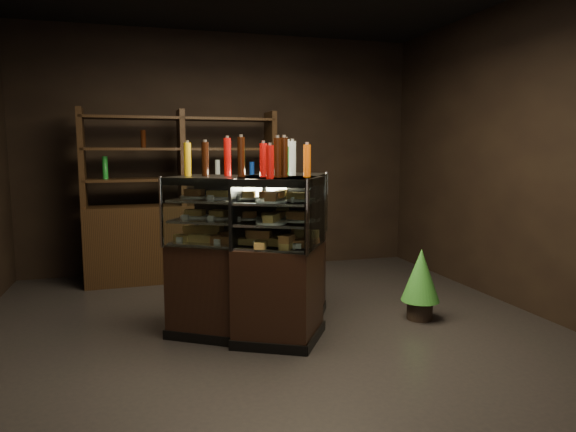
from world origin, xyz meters
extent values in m
plane|color=black|center=(0.00, 0.00, 0.00)|extent=(5.00, 5.00, 0.00)
cube|color=black|center=(0.00, 2.50, 1.50)|extent=(5.00, 0.02, 3.00)
cube|color=black|center=(0.00, -2.50, 1.50)|extent=(5.00, 0.02, 3.00)
cube|color=black|center=(2.50, 0.00, 1.50)|extent=(0.02, 5.00, 3.00)
cube|color=black|center=(0.13, 0.09, 0.39)|extent=(1.07, 1.33, 0.78)
cube|color=black|center=(0.13, 0.09, 0.04)|extent=(1.10, 1.37, 0.08)
cube|color=black|center=(0.13, 0.09, 1.30)|extent=(1.07, 1.33, 0.06)
cube|color=silver|center=(0.13, 0.09, 0.79)|extent=(1.00, 1.26, 0.02)
cube|color=silver|center=(0.13, 0.09, 0.97)|extent=(1.00, 1.26, 0.02)
cube|color=silver|center=(0.13, 0.09, 1.13)|extent=(1.00, 1.26, 0.02)
cube|color=white|center=(0.40, -0.05, 1.05)|extent=(0.54, 1.06, 0.55)
cylinder|color=silver|center=(0.66, 0.49, 1.05)|extent=(0.03, 0.03, 0.57)
cylinder|color=silver|center=(0.13, -0.57, 1.05)|extent=(0.03, 0.03, 0.57)
cube|color=black|center=(-0.22, 0.00, 0.39)|extent=(1.32, 1.14, 0.78)
cube|color=black|center=(-0.22, 0.00, 0.04)|extent=(1.36, 1.17, 0.08)
cube|color=black|center=(-0.22, 0.00, 1.30)|extent=(1.32, 1.14, 0.06)
cube|color=silver|center=(-0.22, 0.00, 0.79)|extent=(1.26, 1.07, 0.02)
cube|color=silver|center=(-0.22, 0.00, 0.97)|extent=(1.26, 1.07, 0.02)
cube|color=silver|center=(-0.22, 0.00, 1.13)|extent=(1.26, 1.07, 0.02)
cube|color=white|center=(-0.38, -0.26, 1.05)|extent=(1.01, 0.64, 0.55)
cylinder|color=silver|center=(0.13, -0.57, 1.05)|extent=(0.03, 0.03, 0.57)
cylinder|color=silver|center=(-0.88, 0.06, 1.05)|extent=(0.03, 0.03, 0.57)
cube|color=#D18F4B|center=(-0.07, -0.37, 0.82)|extent=(0.16, 0.20, 0.06)
cube|color=#D18F4B|center=(0.01, -0.22, 0.82)|extent=(0.16, 0.20, 0.06)
cube|color=#D18F4B|center=(0.08, -0.07, 0.82)|extent=(0.16, 0.20, 0.06)
cube|color=#D18F4B|center=(0.16, 0.08, 0.82)|extent=(0.16, 0.20, 0.06)
cube|color=#D18F4B|center=(0.23, 0.23, 0.82)|extent=(0.16, 0.20, 0.06)
cube|color=#D18F4B|center=(0.31, 0.38, 0.82)|extent=(0.16, 0.20, 0.06)
cube|color=#D18F4B|center=(0.38, 0.52, 0.82)|extent=(0.16, 0.20, 0.06)
cylinder|color=white|center=(-0.07, -0.31, 0.99)|extent=(0.24, 0.24, 0.01)
cube|color=#D18F4B|center=(-0.07, -0.31, 1.02)|extent=(0.15, 0.19, 0.05)
cylinder|color=white|center=(0.03, -0.11, 0.99)|extent=(0.24, 0.24, 0.01)
cube|color=#D18F4B|center=(0.03, -0.11, 1.02)|extent=(0.15, 0.19, 0.05)
cylinder|color=white|center=(0.13, 0.09, 0.99)|extent=(0.24, 0.24, 0.01)
cube|color=#D18F4B|center=(0.13, 0.09, 1.02)|extent=(0.15, 0.19, 0.05)
cylinder|color=white|center=(0.23, 0.29, 0.99)|extent=(0.24, 0.24, 0.01)
cube|color=#D18F4B|center=(0.23, 0.29, 1.02)|extent=(0.15, 0.19, 0.05)
cylinder|color=white|center=(0.33, 0.50, 0.99)|extent=(0.24, 0.24, 0.01)
cube|color=#D18F4B|center=(0.33, 0.50, 1.02)|extent=(0.15, 0.19, 0.05)
cylinder|color=white|center=(-0.07, -0.31, 1.15)|extent=(0.24, 0.24, 0.02)
cube|color=#D18F4B|center=(-0.07, -0.31, 1.19)|extent=(0.15, 0.19, 0.05)
cylinder|color=white|center=(0.03, -0.11, 1.15)|extent=(0.24, 0.24, 0.02)
cube|color=#D18F4B|center=(0.03, -0.11, 1.19)|extent=(0.15, 0.19, 0.05)
cylinder|color=white|center=(0.13, 0.09, 1.15)|extent=(0.24, 0.24, 0.02)
cube|color=#D18F4B|center=(0.13, 0.09, 1.19)|extent=(0.15, 0.19, 0.05)
cylinder|color=white|center=(0.23, 0.29, 1.15)|extent=(0.24, 0.24, 0.02)
cube|color=#D18F4B|center=(0.23, 0.29, 1.19)|extent=(0.15, 0.19, 0.05)
cylinder|color=white|center=(0.33, 0.50, 1.15)|extent=(0.24, 0.24, 0.02)
cube|color=#D18F4B|center=(0.33, 0.50, 1.19)|extent=(0.15, 0.19, 0.05)
cube|color=#D18F4B|center=(-0.66, 0.24, 0.82)|extent=(0.20, 0.17, 0.06)
cube|color=#D18F4B|center=(-0.52, 0.15, 0.82)|extent=(0.20, 0.17, 0.06)
cube|color=#D18F4B|center=(-0.37, 0.06, 0.82)|extent=(0.20, 0.17, 0.06)
cube|color=#D18F4B|center=(-0.23, -0.03, 0.82)|extent=(0.20, 0.17, 0.06)
cube|color=#D18F4B|center=(-0.09, -0.12, 0.82)|extent=(0.20, 0.17, 0.06)
cube|color=#D18F4B|center=(0.05, -0.21, 0.82)|extent=(0.20, 0.17, 0.06)
cube|color=#D18F4B|center=(0.19, -0.29, 0.82)|extent=(0.20, 0.17, 0.06)
cylinder|color=white|center=(-0.60, 0.24, 0.99)|extent=(0.24, 0.24, 0.01)
cube|color=#D18F4B|center=(-0.60, 0.24, 1.02)|extent=(0.19, 0.16, 0.05)
cylinder|color=white|center=(-0.41, 0.12, 0.99)|extent=(0.24, 0.24, 0.01)
cube|color=#D18F4B|center=(-0.41, 0.12, 1.02)|extent=(0.19, 0.16, 0.05)
cylinder|color=white|center=(-0.22, 0.00, 0.99)|extent=(0.24, 0.24, 0.01)
cube|color=#D18F4B|center=(-0.22, 0.00, 1.02)|extent=(0.19, 0.16, 0.05)
cylinder|color=white|center=(-0.03, -0.12, 0.99)|extent=(0.24, 0.24, 0.01)
cube|color=#D18F4B|center=(-0.03, -0.12, 1.02)|extent=(0.19, 0.16, 0.05)
cylinder|color=white|center=(0.16, -0.24, 0.99)|extent=(0.24, 0.24, 0.01)
cube|color=#D18F4B|center=(0.16, -0.24, 1.02)|extent=(0.19, 0.16, 0.05)
cylinder|color=white|center=(-0.60, 0.24, 1.15)|extent=(0.24, 0.24, 0.02)
cube|color=#D18F4B|center=(-0.60, 0.24, 1.19)|extent=(0.19, 0.16, 0.05)
cylinder|color=white|center=(-0.41, 0.12, 1.15)|extent=(0.24, 0.24, 0.02)
cube|color=#D18F4B|center=(-0.41, 0.12, 1.19)|extent=(0.19, 0.16, 0.05)
cylinder|color=white|center=(-0.22, 0.00, 1.15)|extent=(0.24, 0.24, 0.02)
cube|color=#D18F4B|center=(-0.22, 0.00, 1.19)|extent=(0.19, 0.16, 0.05)
cylinder|color=white|center=(-0.03, -0.12, 1.15)|extent=(0.24, 0.24, 0.02)
cube|color=#D18F4B|center=(-0.03, -0.12, 1.19)|extent=(0.19, 0.16, 0.05)
cylinder|color=white|center=(0.16, -0.24, 1.15)|extent=(0.24, 0.24, 0.02)
cube|color=#D18F4B|center=(0.16, -0.24, 1.19)|extent=(0.19, 0.16, 0.05)
cylinder|color=#D8590A|center=(-0.10, -0.35, 1.47)|extent=(0.06, 0.06, 0.28)
cylinder|color=silver|center=(-0.10, -0.35, 1.62)|extent=(0.03, 0.03, 0.02)
cylinder|color=#0F38B2|center=(-0.02, -0.20, 1.47)|extent=(0.06, 0.06, 0.28)
cylinder|color=silver|center=(-0.02, -0.20, 1.62)|extent=(0.03, 0.03, 0.02)
cylinder|color=silver|center=(0.06, -0.06, 1.47)|extent=(0.06, 0.06, 0.28)
cylinder|color=silver|center=(0.06, -0.06, 1.62)|extent=(0.03, 0.03, 0.02)
cylinder|color=yellow|center=(0.13, 0.09, 1.47)|extent=(0.06, 0.06, 0.28)
cylinder|color=silver|center=(0.13, 0.09, 1.62)|extent=(0.03, 0.03, 0.02)
cylinder|color=#147223|center=(0.21, 0.24, 1.47)|extent=(0.06, 0.06, 0.28)
cylinder|color=silver|center=(0.21, 0.24, 1.62)|extent=(0.03, 0.03, 0.02)
cylinder|color=#B20C0A|center=(0.28, 0.39, 1.47)|extent=(0.06, 0.06, 0.28)
cylinder|color=silver|center=(0.28, 0.39, 1.62)|extent=(0.03, 0.03, 0.02)
cylinder|color=black|center=(0.36, 0.54, 1.47)|extent=(0.06, 0.06, 0.28)
cylinder|color=silver|center=(0.36, 0.54, 1.62)|extent=(0.03, 0.03, 0.02)
cylinder|color=#D8590A|center=(-0.64, 0.26, 1.47)|extent=(0.06, 0.06, 0.28)
cylinder|color=silver|center=(-0.64, 0.26, 1.62)|extent=(0.03, 0.03, 0.02)
cylinder|color=#0F38B2|center=(-0.50, 0.17, 1.47)|extent=(0.06, 0.06, 0.28)
cylinder|color=silver|center=(-0.50, 0.17, 1.62)|extent=(0.03, 0.03, 0.02)
cylinder|color=silver|center=(-0.36, 0.08, 1.47)|extent=(0.06, 0.06, 0.28)
cylinder|color=silver|center=(-0.36, 0.08, 1.62)|extent=(0.03, 0.03, 0.02)
cylinder|color=yellow|center=(-0.22, 0.00, 1.47)|extent=(0.06, 0.06, 0.28)
cylinder|color=silver|center=(-0.22, 0.00, 1.62)|extent=(0.03, 0.03, 0.02)
cylinder|color=#147223|center=(-0.08, -0.09, 1.47)|extent=(0.06, 0.06, 0.28)
cylinder|color=silver|center=(-0.08, -0.09, 1.62)|extent=(0.03, 0.03, 0.02)
cylinder|color=#B20C0A|center=(0.06, -0.18, 1.47)|extent=(0.06, 0.06, 0.28)
cylinder|color=silver|center=(0.06, -0.18, 1.62)|extent=(0.03, 0.03, 0.02)
cylinder|color=black|center=(0.20, -0.27, 1.47)|extent=(0.06, 0.06, 0.28)
cylinder|color=silver|center=(0.20, -0.27, 1.62)|extent=(0.03, 0.03, 0.02)
cylinder|color=black|center=(1.39, -0.04, 0.09)|extent=(0.23, 0.23, 0.17)
cone|color=#1B6022|center=(1.39, -0.04, 0.41)|extent=(0.35, 0.35, 0.48)
cone|color=#1B6022|center=(1.39, -0.04, 0.57)|extent=(0.27, 0.27, 0.34)
cube|color=black|center=(-0.57, 2.05, 0.45)|extent=(2.24, 0.51, 0.90)
cube|color=black|center=(-1.65, 2.01, 1.45)|extent=(0.08, 0.38, 1.10)
cube|color=black|center=(-0.57, 2.05, 1.45)|extent=(0.08, 0.38, 1.10)
cube|color=black|center=(0.51, 2.09, 1.45)|extent=(0.08, 0.38, 1.10)
cube|color=black|center=(-0.57, 2.05, 1.20)|extent=(2.20, 0.47, 0.03)
cube|color=black|center=(-0.57, 2.05, 1.55)|extent=(2.20, 0.47, 0.03)
cube|color=black|center=(-0.57, 2.05, 1.90)|extent=(2.20, 0.47, 0.03)
cylinder|color=#D8590A|center=(-1.41, 2.02, 1.32)|extent=(0.06, 0.06, 0.22)
cylinder|color=#0F38B2|center=(-0.99, 2.03, 1.32)|extent=(0.06, 0.06, 0.22)
cylinder|color=silver|center=(-0.57, 2.05, 1.32)|extent=(0.06, 0.06, 0.22)
cylinder|color=yellow|center=(-0.15, 2.07, 1.32)|extent=(0.06, 0.06, 0.22)
cylinder|color=#147223|center=(0.28, 2.08, 1.32)|extent=(0.06, 0.06, 0.22)
camera|label=1|loc=(-1.01, -4.09, 1.54)|focal=32.00mm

